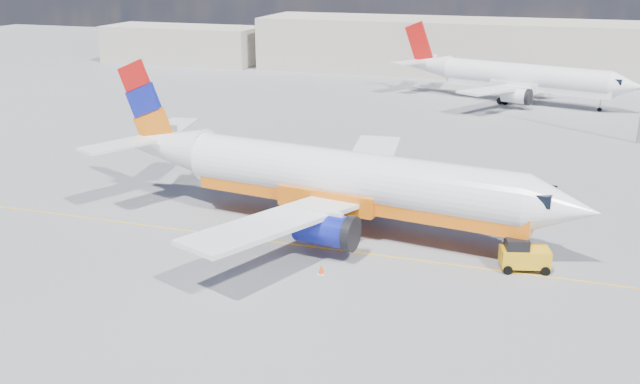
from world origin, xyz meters
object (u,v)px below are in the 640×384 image
(second_jet, at_px, (518,78))
(gse_tug, at_px, (523,255))
(main_jet, at_px, (335,179))
(traffic_cone, at_px, (321,269))

(second_jet, xyz_separation_m, gse_tug, (3.44, -50.60, -2.13))
(main_jet, xyz_separation_m, gse_tug, (12.29, -2.92, -2.52))
(second_jet, distance_m, gse_tug, 50.76)
(traffic_cone, bearing_deg, gse_tug, 21.21)
(second_jet, height_order, traffic_cone, second_jet)
(second_jet, bearing_deg, traffic_cone, -81.60)
(main_jet, bearing_deg, gse_tug, -5.26)
(main_jet, xyz_separation_m, traffic_cone, (1.42, -7.14, -3.16))
(main_jet, height_order, second_jet, main_jet)
(main_jet, distance_m, traffic_cone, 7.94)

